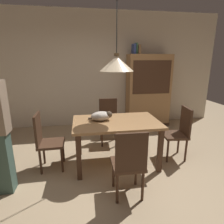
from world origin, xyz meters
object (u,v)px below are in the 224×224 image
hutch_bookcase (148,92)px  chair_near_front (129,162)px  chair_right_side (179,131)px  pendant_lamp (117,63)px  book_brown_thick (138,49)px  chair_left_side (46,139)px  dining_table (116,127)px  chair_far_back (109,119)px  cat_sleeping (102,116)px  book_blue_wide (134,49)px  book_green_slim (136,49)px

hutch_bookcase → chair_near_front: bearing=-113.9°
chair_right_side → hutch_bookcase: size_ratio=0.50×
pendant_lamp → book_brown_thick: (0.89, 1.83, 0.30)m
chair_left_side → pendant_lamp: pendant_lamp is taller
dining_table → chair_right_side: chair_right_side is taller
dining_table → chair_left_side: bearing=-179.9°
dining_table → chair_far_back: 0.89m
chair_left_side → hutch_bookcase: 2.98m
dining_table → cat_sleeping: bearing=162.4°
cat_sleeping → hutch_bookcase: 2.26m
book_brown_thick → chair_near_front: bearing=-108.3°
chair_left_side → dining_table: bearing=0.1°
book_blue_wide → book_brown_thick: (0.12, 0.00, -0.01)m
chair_left_side → book_blue_wide: size_ratio=3.88×
book_blue_wide → cat_sleeping: bearing=-119.8°
pendant_lamp → book_blue_wide: bearing=67.0°
book_blue_wide → chair_near_front: bearing=-106.0°
chair_left_side → book_brown_thick: 3.08m
chair_left_side → book_brown_thick: bearing=42.1°
chair_near_front → pendant_lamp: size_ratio=0.72×
chair_near_front → book_blue_wide: size_ratio=3.88×
book_blue_wide → book_brown_thick: 0.12m
book_green_slim → book_blue_wide: bearing=180.0°
chair_left_side → cat_sleeping: size_ratio=2.38×
chair_far_back → book_green_slim: size_ratio=3.58×
dining_table → chair_left_side: chair_left_side is taller
chair_far_back → chair_left_side: same height
book_blue_wide → book_green_slim: size_ratio=0.92×
chair_near_front → book_green_slim: bearing=72.9°
hutch_bookcase → pendant_lamp: bearing=-123.2°
dining_table → hutch_bookcase: bearing=56.8°
chair_right_side → chair_near_front: 1.43m
chair_right_side → chair_near_front: (-1.13, -0.87, 0.00)m
chair_near_front → chair_far_back: bearing=89.8°
dining_table → chair_right_side: (1.13, -0.01, -0.14)m
chair_near_front → book_brown_thick: bearing=71.7°
chair_right_side → chair_far_back: (-1.12, 0.89, 0.00)m
pendant_lamp → book_blue_wide: (0.77, 1.83, 0.31)m
chair_right_side → chair_near_front: bearing=-142.4°
chair_right_side → book_green_slim: bearing=99.2°
chair_right_side → pendant_lamp: bearing=179.6°
dining_table → cat_sleeping: cat_sleeping is taller
chair_right_side → book_brown_thick: bearing=97.3°
chair_near_front → cat_sleeping: chair_near_front is taller
dining_table → chair_right_side: bearing=-0.4°
dining_table → chair_near_front: chair_near_front is taller
chair_near_front → chair_right_side: bearing=37.6°
pendant_lamp → book_brown_thick: pendant_lamp is taller
chair_left_side → book_green_slim: (1.96, 1.83, 1.47)m
hutch_bookcase → book_blue_wide: (-0.42, 0.00, 1.08)m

